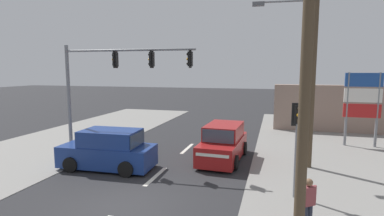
# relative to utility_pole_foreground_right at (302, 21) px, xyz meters

# --- Properties ---
(ground_plane) EXTENTS (140.00, 140.00, 0.00)m
(ground_plane) POSITION_rel_utility_pole_foreground_right_xyz_m (-5.56, 1.76, -5.80)
(ground_plane) COLOR #28282B
(lane_dash_mid) EXTENTS (0.20, 2.40, 0.01)m
(lane_dash_mid) POSITION_rel_utility_pole_foreground_right_xyz_m (-5.56, 4.76, -5.80)
(lane_dash_mid) COLOR silver
(lane_dash_mid) RESTS_ON ground
(lane_dash_far) EXTENTS (0.20, 2.40, 0.01)m
(lane_dash_far) POSITION_rel_utility_pole_foreground_right_xyz_m (-5.56, 9.76, -5.80)
(lane_dash_far) COLOR silver
(lane_dash_far) RESTS_ON ground
(kerb_left_verge) EXTENTS (8.00, 40.00, 0.02)m
(kerb_left_verge) POSITION_rel_utility_pole_foreground_right_xyz_m (-14.06, 5.76, -5.79)
(kerb_left_verge) COLOR gray
(kerb_left_verge) RESTS_ON ground
(utility_pole_foreground_right) EXTENTS (3.78, 0.30, 10.85)m
(utility_pole_foreground_right) POSITION_rel_utility_pole_foreground_right_xyz_m (0.00, 0.00, 0.00)
(utility_pole_foreground_right) COLOR #4C3D2B
(utility_pole_foreground_right) RESTS_ON ground
(utility_pole_midground_right) EXTENTS (3.78, 0.49, 10.99)m
(utility_pole_midground_right) POSITION_rel_utility_pole_foreground_right_xyz_m (1.05, 7.91, 0.07)
(utility_pole_midground_right) COLOR #4C3D2B
(utility_pole_midground_right) RESTS_ON ground
(traffic_signal_mast) EXTENTS (6.88, 0.64, 6.00)m
(traffic_signal_mast) POSITION_rel_utility_pole_foreground_right_xyz_m (-8.55, 6.19, -1.45)
(traffic_signal_mast) COLOR slate
(traffic_signal_mast) RESTS_ON ground
(pedestal_signal_right_kerb) EXTENTS (0.44, 0.29, 3.56)m
(pedestal_signal_right_kerb) POSITION_rel_utility_pole_foreground_right_xyz_m (0.29, 4.04, -3.38)
(pedestal_signal_right_kerb) COLOR slate
(pedestal_signal_right_kerb) RESTS_ON ground
(shopping_plaza_sign) EXTENTS (2.10, 0.16, 4.60)m
(shopping_plaza_sign) POSITION_rel_utility_pole_foreground_right_xyz_m (4.67, 13.14, -2.82)
(shopping_plaza_sign) COLOR slate
(shopping_plaza_sign) RESTS_ON ground
(shopfront_wall_far) EXTENTS (12.00, 1.00, 3.60)m
(shopfront_wall_far) POSITION_rel_utility_pole_foreground_right_xyz_m (5.44, 17.76, -4.00)
(shopfront_wall_far) COLOR gray
(shopfront_wall_far) RESTS_ON ground
(suv_oncoming_mid) EXTENTS (4.61, 2.20, 1.90)m
(suv_oncoming_mid) POSITION_rel_utility_pole_foreground_right_xyz_m (-8.18, 5.21, -4.92)
(suv_oncoming_mid) COLOR navy
(suv_oncoming_mid) RESTS_ON ground
(suv_kerbside_parked) EXTENTS (2.24, 4.62, 1.90)m
(suv_kerbside_parked) POSITION_rel_utility_pole_foreground_right_xyz_m (-3.08, 8.11, -4.92)
(suv_kerbside_parked) COLOR maroon
(suv_kerbside_parked) RESTS_ON ground
(pedestrian_at_kerb) EXTENTS (0.47, 0.39, 1.63)m
(pedestrian_at_kerb) POSITION_rel_utility_pole_foreground_right_xyz_m (0.50, 1.62, -4.87)
(pedestrian_at_kerb) COLOR #232838
(pedestrian_at_kerb) RESTS_ON ground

